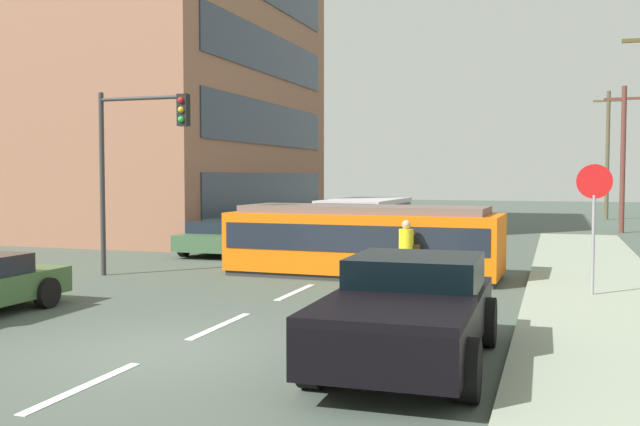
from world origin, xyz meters
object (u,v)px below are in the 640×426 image
object	(u,v)px
utility_pole_far	(623,156)
utility_pole_distant	(608,153)
streetcar_tram	(364,240)
pickup_truck_parked	(410,310)
city_bus	(365,219)
parked_sedan_mid	(225,236)
traffic_light_mast	(135,147)
stop_sign	(594,202)
pedestrian_crossing	(406,250)

from	to	relation	value
utility_pole_far	utility_pole_distant	size ratio (longest dim) A/B	0.88
streetcar_tram	pickup_truck_parked	xyz separation A→B (m)	(3.00, -8.70, -0.20)
city_bus	parked_sedan_mid	size ratio (longest dim) A/B	1.26
streetcar_tram	utility_pole_far	world-z (taller)	utility_pole_far
city_bus	utility_pole_distant	world-z (taller)	utility_pole_distant
streetcar_tram	utility_pole_far	distance (m)	20.04
parked_sedan_mid	utility_pole_far	world-z (taller)	utility_pole_far
city_bus	traffic_light_mast	distance (m)	11.31
city_bus	pickup_truck_parked	bearing A→B (deg)	-73.24
parked_sedan_mid	stop_sign	bearing A→B (deg)	-27.18
pickup_truck_parked	traffic_light_mast	size ratio (longest dim) A/B	1.00
parked_sedan_mid	utility_pole_distant	size ratio (longest dim) A/B	0.55
streetcar_tram	traffic_light_mast	bearing A→B (deg)	-160.02
parked_sedan_mid	utility_pole_far	size ratio (longest dim) A/B	0.63
pickup_truck_parked	utility_pole_far	size ratio (longest dim) A/B	0.72
pickup_truck_parked	parked_sedan_mid	xyz separation A→B (m)	(-9.12, 12.66, -0.17)
traffic_light_mast	utility_pole_far	size ratio (longest dim) A/B	0.72
utility_pole_far	city_bus	bearing A→B (deg)	-135.66
city_bus	stop_sign	bearing A→B (deg)	-52.84
city_bus	parked_sedan_mid	bearing A→B (deg)	-132.87
streetcar_tram	utility_pole_distant	distance (m)	30.42
pedestrian_crossing	stop_sign	xyz separation A→B (m)	(4.28, -0.53, 1.25)
pickup_truck_parked	utility_pole_far	world-z (taller)	utility_pole_far
utility_pole_distant	city_bus	bearing A→B (deg)	-115.81
pickup_truck_parked	stop_sign	distance (m)	7.25
stop_sign	traffic_light_mast	size ratio (longest dim) A/B	0.57
city_bus	pedestrian_crossing	size ratio (longest dim) A/B	3.31
parked_sedan_mid	stop_sign	size ratio (longest dim) A/B	1.52
streetcar_tram	utility_pole_far	xyz separation A→B (m)	(8.01, 18.17, 2.68)
traffic_light_mast	utility_pole_far	world-z (taller)	utility_pole_far
traffic_light_mast	pedestrian_crossing	bearing A→B (deg)	3.75
streetcar_tram	stop_sign	distance (m)	6.30
streetcar_tram	parked_sedan_mid	xyz separation A→B (m)	(-6.12, 3.96, -0.38)
utility_pole_far	pickup_truck_parked	bearing A→B (deg)	-100.55
stop_sign	city_bus	bearing A→B (deg)	127.16
city_bus	utility_pole_far	distance (m)	14.39
stop_sign	utility_pole_far	bearing A→B (deg)	83.81
city_bus	parked_sedan_mid	distance (m)	5.91
pedestrian_crossing	pickup_truck_parked	bearing A→B (deg)	-78.18
utility_pole_far	utility_pole_distant	xyz separation A→B (m)	(-0.01, 11.01, 0.49)
pedestrian_crossing	parked_sedan_mid	distance (m)	9.48
pickup_truck_parked	traffic_light_mast	world-z (taller)	traffic_light_mast
streetcar_tram	city_bus	world-z (taller)	streetcar_tram
utility_pole_far	streetcar_tram	bearing A→B (deg)	-113.78
pickup_truck_parked	parked_sedan_mid	bearing A→B (deg)	125.78
streetcar_tram	parked_sedan_mid	size ratio (longest dim) A/B	1.70
streetcar_tram	pickup_truck_parked	bearing A→B (deg)	-70.96
pedestrian_crossing	stop_sign	world-z (taller)	stop_sign
traffic_light_mast	streetcar_tram	bearing A→B (deg)	19.98
city_bus	utility_pole_distant	xyz separation A→B (m)	(10.11, 20.90, 3.12)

